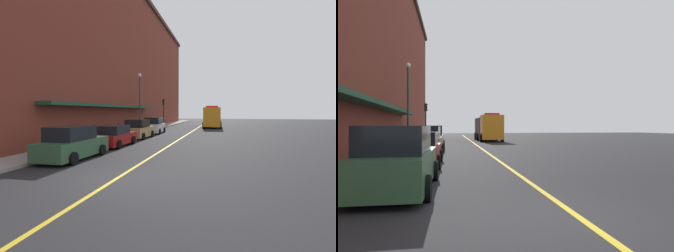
{
  "view_description": "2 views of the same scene",
  "coord_description": "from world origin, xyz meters",
  "views": [
    {
      "loc": [
        4.0,
        -8.99,
        2.58
      ],
      "look_at": [
        -1.5,
        16.24,
        1.1
      ],
      "focal_mm": 27.62,
      "sensor_mm": 36.0,
      "label": 1
    },
    {
      "loc": [
        -2.46,
        -5.38,
        1.77
      ],
      "look_at": [
        1.45,
        15.99,
        1.83
      ],
      "focal_mm": 32.35,
      "sensor_mm": 36.0,
      "label": 2
    }
  ],
  "objects": [
    {
      "name": "parking_meter_1",
      "position": [
        -5.35,
        12.82,
        1.06
      ],
      "size": [
        0.14,
        0.18,
        1.33
      ],
      "color": "#4C4C51",
      "rests_on": "sidewalk_left"
    },
    {
      "name": "parked_car_2",
      "position": [
        -4.01,
        14.4,
        0.84
      ],
      "size": [
        2.17,
        4.47,
        1.79
      ],
      "rotation": [
        0.0,
        0.0,
        1.55
      ],
      "color": "#A5844C",
      "rests_on": "ground"
    },
    {
      "name": "utility_truck",
      "position": [
        2.18,
        32.65,
        1.61
      ],
      "size": [
        2.93,
        8.82,
        3.37
      ],
      "rotation": [
        0.0,
        0.0,
        -1.55
      ],
      "color": "orange",
      "rests_on": "ground"
    },
    {
      "name": "parking_meter_0",
      "position": [
        -5.35,
        16.06,
        1.06
      ],
      "size": [
        0.14,
        0.18,
        1.33
      ],
      "color": "#4C4C51",
      "rests_on": "sidewalk_left"
    },
    {
      "name": "parking_meter_2",
      "position": [
        -5.35,
        21.47,
        1.06
      ],
      "size": [
        0.14,
        0.18,
        1.33
      ],
      "color": "#4C4C51",
      "rests_on": "sidewalk_left"
    },
    {
      "name": "street_lamp_left",
      "position": [
        -5.95,
        20.69,
        4.4
      ],
      "size": [
        0.44,
        0.44,
        6.94
      ],
      "color": "#33383D",
      "rests_on": "sidewalk_left"
    },
    {
      "name": "lane_center_stripe",
      "position": [
        0.0,
        25.0,
        0.0
      ],
      "size": [
        0.16,
        70.0,
        0.01
      ],
      "primitive_type": "cube",
      "color": "gold",
      "rests_on": "ground"
    },
    {
      "name": "traffic_light_near",
      "position": [
        -5.29,
        30.41,
        3.16
      ],
      "size": [
        0.38,
        0.36,
        4.3
      ],
      "color": "#232326",
      "rests_on": "sidewalk_left"
    },
    {
      "name": "sidewalk_left",
      "position": [
        -6.2,
        25.0,
        0.07
      ],
      "size": [
        2.4,
        70.0,
        0.15
      ],
      "primitive_type": "cube",
      "color": "gray",
      "rests_on": "ground"
    },
    {
      "name": "parked_car_1",
      "position": [
        -3.9,
        8.72,
        0.73
      ],
      "size": [
        2.07,
        4.52,
        1.55
      ],
      "rotation": [
        0.0,
        0.0,
        1.56
      ],
      "color": "maroon",
      "rests_on": "ground"
    },
    {
      "name": "ground_plane",
      "position": [
        0.0,
        25.0,
        0.0
      ],
      "size": [
        112.0,
        112.0,
        0.0
      ],
      "primitive_type": "plane",
      "color": "#232326"
    },
    {
      "name": "parked_car_3",
      "position": [
        -4.01,
        20.04,
        0.86
      ],
      "size": [
        2.19,
        4.33,
        1.87
      ],
      "rotation": [
        0.0,
        0.0,
        1.6
      ],
      "color": "silver",
      "rests_on": "ground"
    },
    {
      "name": "parked_car_0",
      "position": [
        -3.9,
        3.36,
        0.84
      ],
      "size": [
        2.06,
        4.68,
        1.79
      ],
      "rotation": [
        0.0,
        0.0,
        1.56
      ],
      "color": "#2D5133",
      "rests_on": "ground"
    }
  ]
}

